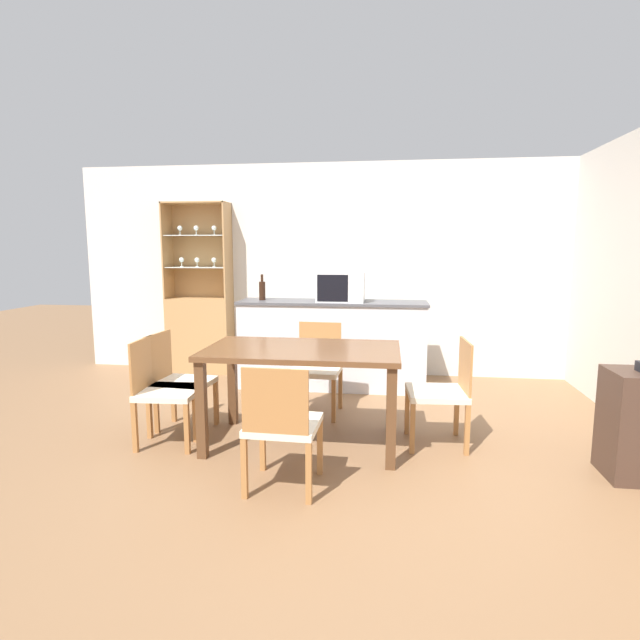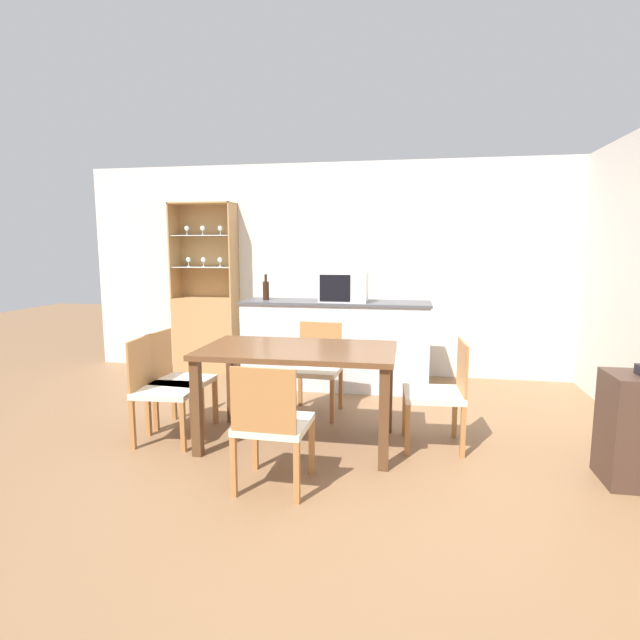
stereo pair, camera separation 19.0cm
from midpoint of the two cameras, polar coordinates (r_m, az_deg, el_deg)
The scene contains 12 objects.
ground_plane at distance 3.81m, azimuth 0.89°, elevation -15.59°, with size 18.00×18.00×0.00m, color brown.
wall_back at distance 6.11m, azimuth 4.88°, elevation 5.71°, with size 6.80×0.06×2.55m.
kitchen_counter at distance 5.53m, azimuth 2.75°, elevation -2.80°, with size 2.06×0.55×0.96m.
display_cabinet at distance 6.43m, azimuth -12.02°, elevation -0.17°, with size 0.79×0.33×2.09m.
dining_table at distance 3.89m, azimuth -1.11°, elevation -4.68°, with size 1.50×0.86×0.77m.
dining_chair_head_far at distance 4.69m, azimuth 0.76°, elevation -5.48°, with size 0.47×0.47×0.84m.
dining_chair_side_left_far at distance 4.41m, azimuth -14.84°, elevation -6.64°, with size 0.48×0.48×0.84m.
dining_chair_head_near at distance 3.24m, azimuth -3.81°, elevation -11.81°, with size 0.46×0.46×0.84m.
dining_chair_side_right_far at distance 4.03m, azimuth 14.78°, elevation -8.05°, with size 0.47×0.47×0.84m.
dining_chair_side_left_near at distance 4.18m, azimuth -16.37°, elevation -7.52°, with size 0.47×0.47×0.84m.
microwave at distance 5.41m, azimuth 3.75°, elevation 3.80°, with size 0.51×0.38×0.32m.
wine_bottle at distance 5.61m, azimuth -5.23°, elevation 3.45°, with size 0.07×0.07×0.29m.
Camera 2 is at (0.65, -3.43, 1.54)m, focal length 28.00 mm.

